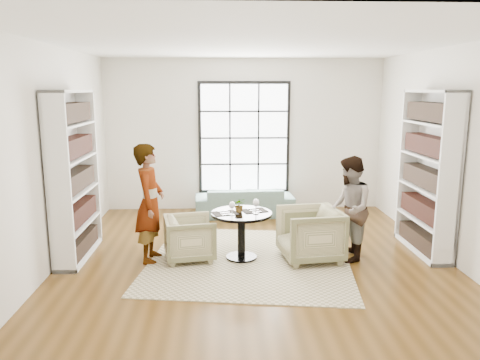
{
  "coord_description": "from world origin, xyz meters",
  "views": [
    {
      "loc": [
        -0.49,
        -6.33,
        2.42
      ],
      "look_at": [
        -0.2,
        0.4,
        1.1
      ],
      "focal_mm": 35.0,
      "sensor_mm": 36.0,
      "label": 1
    }
  ],
  "objects_px": {
    "person_right": "(349,209)",
    "wine_glass_right": "(256,203)",
    "wine_glass_left": "(232,205)",
    "armchair_left": "(190,238)",
    "person_left": "(150,203)",
    "pedestal_table": "(241,225)",
    "flower_centerpiece": "(239,205)",
    "sofa": "(244,201)",
    "armchair_right": "(310,234)"
  },
  "relations": [
    {
      "from": "person_right",
      "to": "wine_glass_right",
      "type": "height_order",
      "value": "person_right"
    },
    {
      "from": "wine_glass_left",
      "to": "wine_glass_right",
      "type": "relative_size",
      "value": 0.9
    },
    {
      "from": "armchair_left",
      "to": "person_left",
      "type": "distance_m",
      "value": 0.76
    },
    {
      "from": "pedestal_table",
      "to": "armchair_left",
      "type": "xyz_separation_m",
      "value": [
        -0.74,
        0.01,
        -0.19
      ]
    },
    {
      "from": "wine_glass_left",
      "to": "person_right",
      "type": "bearing_deg",
      "value": 2.12
    },
    {
      "from": "person_left",
      "to": "flower_centerpiece",
      "type": "height_order",
      "value": "person_left"
    },
    {
      "from": "pedestal_table",
      "to": "sofa",
      "type": "xyz_separation_m",
      "value": [
        0.17,
        2.37,
        -0.23
      ]
    },
    {
      "from": "person_right",
      "to": "person_left",
      "type": "bearing_deg",
      "value": -83.19
    },
    {
      "from": "flower_centerpiece",
      "to": "person_right",
      "type": "bearing_deg",
      "value": -3.76
    },
    {
      "from": "wine_glass_left",
      "to": "pedestal_table",
      "type": "bearing_deg",
      "value": 45.93
    },
    {
      "from": "wine_glass_left",
      "to": "flower_centerpiece",
      "type": "distance_m",
      "value": 0.2
    },
    {
      "from": "armchair_left",
      "to": "wine_glass_left",
      "type": "xyz_separation_m",
      "value": [
        0.6,
        -0.15,
        0.51
      ]
    },
    {
      "from": "sofa",
      "to": "flower_centerpiece",
      "type": "distance_m",
      "value": 2.42
    },
    {
      "from": "person_right",
      "to": "sofa",
      "type": "bearing_deg",
      "value": -142.42
    },
    {
      "from": "sofa",
      "to": "pedestal_table",
      "type": "bearing_deg",
      "value": 83.43
    },
    {
      "from": "armchair_left",
      "to": "wine_glass_right",
      "type": "bearing_deg",
      "value": -106.42
    },
    {
      "from": "armchair_left",
      "to": "armchair_right",
      "type": "bearing_deg",
      "value": -103.57
    },
    {
      "from": "armchair_right",
      "to": "person_left",
      "type": "height_order",
      "value": "person_left"
    },
    {
      "from": "pedestal_table",
      "to": "armchair_left",
      "type": "height_order",
      "value": "pedestal_table"
    },
    {
      "from": "pedestal_table",
      "to": "armchair_right",
      "type": "xyz_separation_m",
      "value": [
        0.97,
        -0.08,
        -0.12
      ]
    },
    {
      "from": "wine_glass_right",
      "to": "flower_centerpiece",
      "type": "xyz_separation_m",
      "value": [
        -0.23,
        0.11,
        -0.05
      ]
    },
    {
      "from": "sofa",
      "to": "armchair_right",
      "type": "bearing_deg",
      "value": 105.61
    },
    {
      "from": "armchair_left",
      "to": "person_right",
      "type": "xyz_separation_m",
      "value": [
        2.26,
        -0.09,
        0.43
      ]
    },
    {
      "from": "wine_glass_left",
      "to": "flower_centerpiece",
      "type": "bearing_deg",
      "value": 55.79
    },
    {
      "from": "sofa",
      "to": "armchair_right",
      "type": "height_order",
      "value": "armchair_right"
    },
    {
      "from": "armchair_left",
      "to": "flower_centerpiece",
      "type": "bearing_deg",
      "value": -99.69
    },
    {
      "from": "sofa",
      "to": "armchair_right",
      "type": "relative_size",
      "value": 2.25
    },
    {
      "from": "flower_centerpiece",
      "to": "wine_glass_right",
      "type": "bearing_deg",
      "value": -25.34
    },
    {
      "from": "sofa",
      "to": "person_left",
      "type": "relative_size",
      "value": 1.12
    },
    {
      "from": "armchair_left",
      "to": "armchair_right",
      "type": "relative_size",
      "value": 0.84
    },
    {
      "from": "pedestal_table",
      "to": "sofa",
      "type": "distance_m",
      "value": 2.39
    },
    {
      "from": "armchair_right",
      "to": "wine_glass_right",
      "type": "height_order",
      "value": "wine_glass_right"
    },
    {
      "from": "armchair_left",
      "to": "person_left",
      "type": "relative_size",
      "value": 0.42
    },
    {
      "from": "wine_glass_right",
      "to": "pedestal_table",
      "type": "bearing_deg",
      "value": 156.53
    },
    {
      "from": "person_left",
      "to": "flower_centerpiece",
      "type": "distance_m",
      "value": 1.26
    },
    {
      "from": "wine_glass_right",
      "to": "armchair_left",
      "type": "bearing_deg",
      "value": 174.07
    },
    {
      "from": "armchair_left",
      "to": "person_left",
      "type": "height_order",
      "value": "person_left"
    },
    {
      "from": "sofa",
      "to": "person_left",
      "type": "xyz_separation_m",
      "value": [
        -1.45,
        -2.36,
        0.56
      ]
    },
    {
      "from": "armchair_right",
      "to": "wine_glass_right",
      "type": "xyz_separation_m",
      "value": [
        -0.77,
        -0.01,
        0.47
      ]
    },
    {
      "from": "pedestal_table",
      "to": "person_right",
      "type": "bearing_deg",
      "value": -3.05
    },
    {
      "from": "person_left",
      "to": "person_right",
      "type": "bearing_deg",
      "value": -88.41
    },
    {
      "from": "sofa",
      "to": "person_left",
      "type": "height_order",
      "value": "person_left"
    },
    {
      "from": "sofa",
      "to": "wine_glass_right",
      "type": "xyz_separation_m",
      "value": [
        0.03,
        -2.46,
        0.57
      ]
    },
    {
      "from": "sofa",
      "to": "wine_glass_left",
      "type": "distance_m",
      "value": 2.59
    },
    {
      "from": "person_left",
      "to": "wine_glass_left",
      "type": "xyz_separation_m",
      "value": [
        1.15,
        -0.15,
        -0.01
      ]
    },
    {
      "from": "pedestal_table",
      "to": "flower_centerpiece",
      "type": "relative_size",
      "value": 4.23
    },
    {
      "from": "pedestal_table",
      "to": "sofa",
      "type": "height_order",
      "value": "pedestal_table"
    },
    {
      "from": "person_right",
      "to": "wine_glass_right",
      "type": "xyz_separation_m",
      "value": [
        -1.32,
        -0.01,
        0.1
      ]
    },
    {
      "from": "armchair_right",
      "to": "person_right",
      "type": "distance_m",
      "value": 0.66
    },
    {
      "from": "wine_glass_left",
      "to": "wine_glass_right",
      "type": "distance_m",
      "value": 0.34
    }
  ]
}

